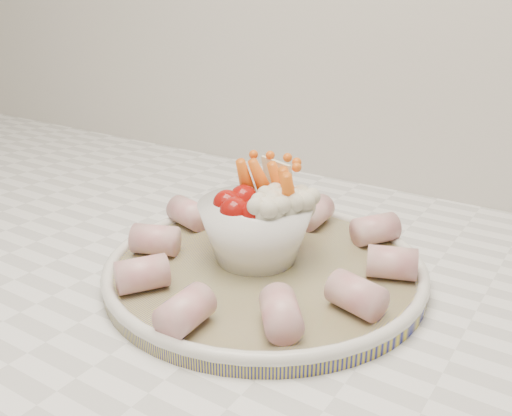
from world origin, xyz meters
The scene contains 3 objects.
serving_platter centered at (0.04, 1.43, 0.93)m, with size 0.32×0.32×0.02m.
veggie_bowl centered at (0.02, 1.44, 0.97)m, with size 0.11×0.11×0.10m.
cured_meat_rolls centered at (0.03, 1.43, 0.95)m, with size 0.29×0.29×0.03m.
Camera 1 is at (0.30, 1.01, 1.19)m, focal length 40.00 mm.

